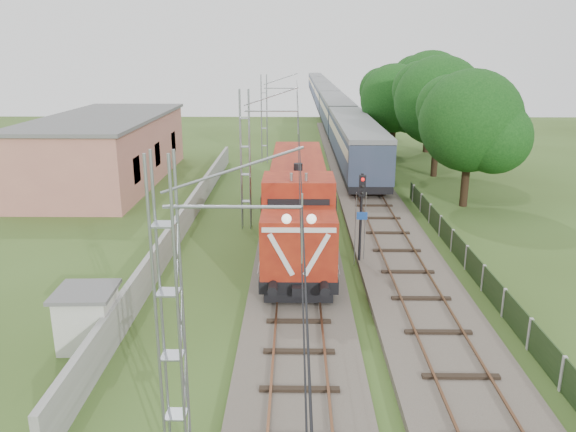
{
  "coord_description": "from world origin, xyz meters",
  "views": [
    {
      "loc": [
        -0.15,
        -19.58,
        10.01
      ],
      "look_at": [
        -0.5,
        6.93,
        2.2
      ],
      "focal_mm": 35.0,
      "sensor_mm": 36.0,
      "label": 1
    }
  ],
  "objects_px": {
    "locomotive": "(298,199)",
    "coach_rake": "(326,96)",
    "relay_hut": "(88,317)",
    "signal_post": "(362,204)"
  },
  "relations": [
    {
      "from": "locomotive",
      "to": "coach_rake",
      "type": "height_order",
      "value": "locomotive"
    },
    {
      "from": "locomotive",
      "to": "coach_rake",
      "type": "bearing_deg",
      "value": 85.77
    },
    {
      "from": "relay_hut",
      "to": "coach_rake",
      "type": "bearing_deg",
      "value": 81.09
    },
    {
      "from": "relay_hut",
      "to": "locomotive",
      "type": "bearing_deg",
      "value": 57.23
    },
    {
      "from": "signal_post",
      "to": "locomotive",
      "type": "bearing_deg",
      "value": 127.76
    },
    {
      "from": "locomotive",
      "to": "relay_hut",
      "type": "xyz_separation_m",
      "value": [
        -7.4,
        -11.5,
        -1.28
      ]
    },
    {
      "from": "locomotive",
      "to": "signal_post",
      "type": "relative_size",
      "value": 3.96
    },
    {
      "from": "coach_rake",
      "to": "signal_post",
      "type": "relative_size",
      "value": 26.18
    },
    {
      "from": "locomotive",
      "to": "relay_hut",
      "type": "height_order",
      "value": "locomotive"
    },
    {
      "from": "coach_rake",
      "to": "signal_post",
      "type": "xyz_separation_m",
      "value": [
        -2.04,
        -71.44,
        0.51
      ]
    }
  ]
}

